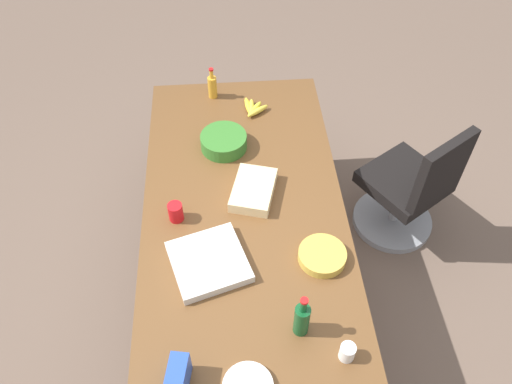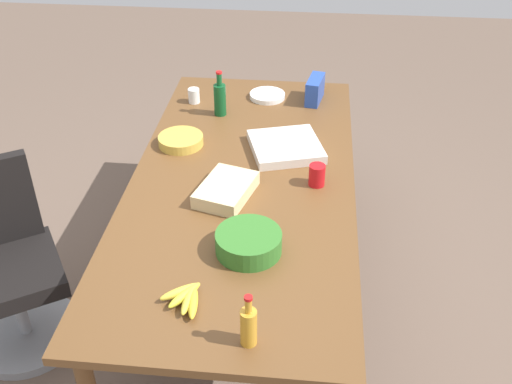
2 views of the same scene
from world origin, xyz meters
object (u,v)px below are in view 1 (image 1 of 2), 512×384
(salad_bowl, at_px, (224,142))
(pizza_box, at_px, (209,262))
(paper_cup, at_px, (347,352))
(conference_table, at_px, (245,224))
(office_chair, at_px, (408,193))
(red_solo_cup, at_px, (176,212))
(chip_bag_blue, at_px, (177,384))
(sheet_cake, at_px, (253,190))
(wine_bottle, at_px, (302,319))
(chip_bowl, at_px, (322,256))
(banana_bunch, at_px, (253,108))
(dressing_bottle, at_px, (212,86))

(salad_bowl, height_order, pizza_box, salad_bowl)
(paper_cup, bearing_deg, conference_table, 25.89)
(office_chair, relative_size, red_solo_cup, 8.70)
(pizza_box, distance_m, chip_bag_blue, 0.64)
(red_solo_cup, bearing_deg, sheet_cake, -71.68)
(office_chair, height_order, wine_bottle, wine_bottle)
(office_chair, bearing_deg, chip_bowl, 134.59)
(banana_bunch, relative_size, dressing_bottle, 0.91)
(conference_table, distance_m, red_solo_cup, 0.39)
(banana_bunch, bearing_deg, wine_bottle, -176.10)
(office_chair, relative_size, dressing_bottle, 4.27)
(conference_table, distance_m, chip_bowl, 0.49)
(banana_bunch, bearing_deg, paper_cup, -170.27)
(banana_bunch, bearing_deg, red_solo_cup, 150.95)
(paper_cup, bearing_deg, wine_bottle, 52.37)
(pizza_box, bearing_deg, chip_bag_blue, 150.49)
(salad_bowl, height_order, wine_bottle, wine_bottle)
(chip_bowl, bearing_deg, office_chair, -45.41)
(salad_bowl, relative_size, red_solo_cup, 2.56)
(salad_bowl, xyz_separation_m, chip_bowl, (-0.86, -0.47, -0.02))
(salad_bowl, distance_m, paper_cup, 1.46)
(pizza_box, xyz_separation_m, dressing_bottle, (1.35, -0.05, 0.06))
(banana_bunch, height_order, wine_bottle, wine_bottle)
(sheet_cake, bearing_deg, conference_table, 159.17)
(office_chair, bearing_deg, banana_bunch, 65.71)
(office_chair, xyz_separation_m, chip_bag_blue, (-1.35, 1.45, 0.46))
(conference_table, distance_m, sheet_cake, 0.20)
(chip_bag_blue, bearing_deg, wine_bottle, -66.52)
(paper_cup, bearing_deg, chip_bag_blue, 97.52)
(chip_bag_blue, distance_m, chip_bowl, 0.95)
(conference_table, bearing_deg, chip_bowl, -128.93)
(paper_cup, bearing_deg, sheet_cake, 19.13)
(banana_bunch, relative_size, chip_bag_blue, 0.93)
(sheet_cake, relative_size, dressing_bottle, 1.43)
(chip_bag_blue, xyz_separation_m, wine_bottle, (0.24, -0.55, 0.03))
(conference_table, height_order, paper_cup, paper_cup)
(salad_bowl, bearing_deg, pizza_box, 172.91)
(conference_table, height_order, red_solo_cup, red_solo_cup)
(red_solo_cup, bearing_deg, chip_bowl, -113.17)
(pizza_box, height_order, red_solo_cup, red_solo_cup)
(chip_bag_blue, height_order, wine_bottle, wine_bottle)
(office_chair, distance_m, chip_bowl, 1.11)
(office_chair, height_order, sheet_cake, office_chair)
(chip_bag_blue, distance_m, sheet_cake, 1.15)
(salad_bowl, distance_m, sheet_cake, 0.42)
(conference_table, relative_size, banana_bunch, 11.74)
(pizza_box, relative_size, chip_bag_blue, 1.64)
(banana_bunch, height_order, chip_bowl, chip_bowl)
(conference_table, relative_size, salad_bowl, 8.50)
(office_chair, distance_m, wine_bottle, 1.51)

